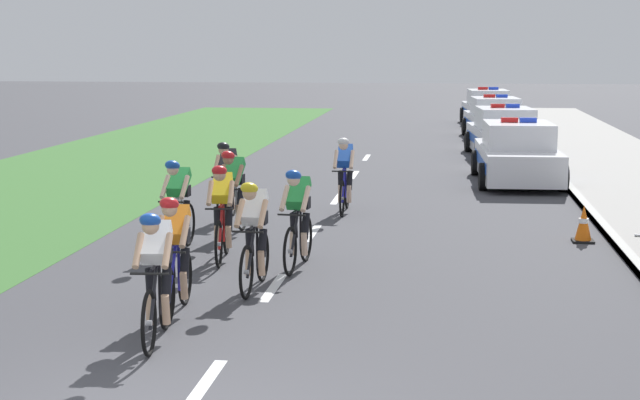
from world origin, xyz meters
TOP-DOWN VIEW (x-y plane):
  - kerb_edge at (5.19, 14.00)m, footprint 0.16×60.00m
  - grass_verge at (-7.09, 14.00)m, footprint 7.00×60.00m
  - lane_markings_centre at (0.00, 9.26)m, footprint 0.14×25.60m
  - cyclist_lead at (-0.85, 2.61)m, footprint 0.45×1.72m
  - cyclist_second at (-0.95, 3.72)m, footprint 0.43×1.72m
  - cyclist_third at (-0.23, 5.10)m, footprint 0.42×1.72m
  - cyclist_fourth at (0.16, 6.46)m, footprint 0.44×1.72m
  - cyclist_fifth at (-1.08, 6.84)m, footprint 0.45×1.72m
  - cyclist_sixth at (-1.92, 7.39)m, footprint 0.42×1.72m
  - cyclist_seventh at (-1.35, 8.87)m, footprint 0.45×1.72m
  - cyclist_eighth at (0.34, 11.50)m, footprint 0.42×1.72m
  - cyclist_ninth at (-1.79, 10.35)m, footprint 0.42×1.72m
  - police_car_nearest at (4.06, 16.31)m, footprint 2.12×4.46m
  - police_car_second at (4.06, 21.98)m, footprint 2.29×4.54m
  - police_car_third at (4.06, 27.82)m, footprint 2.28×4.54m
  - police_car_furthest at (4.06, 34.09)m, footprint 2.25×4.52m
  - traffic_cone_near at (4.67, 9.06)m, footprint 0.36×0.36m

SIDE VIEW (x-z plane):
  - lane_markings_centre at x=0.00m, z-range 0.00..0.01m
  - grass_verge at x=-7.09m, z-range 0.00..0.01m
  - kerb_edge at x=5.19m, z-range 0.00..0.13m
  - traffic_cone_near at x=4.67m, z-range -0.01..0.63m
  - police_car_nearest at x=4.06m, z-range -0.12..1.48m
  - police_car_second at x=4.06m, z-range -0.12..1.48m
  - police_car_third at x=4.06m, z-range -0.12..1.48m
  - police_car_furthest at x=4.06m, z-range -0.12..1.48m
  - cyclist_lead at x=-0.85m, z-range 0.00..1.57m
  - cyclist_second at x=-0.95m, z-range 0.00..1.57m
  - cyclist_third at x=-0.23m, z-range 0.00..1.57m
  - cyclist_fourth at x=0.16m, z-range 0.00..1.57m
  - cyclist_fifth at x=-1.08m, z-range 0.00..1.57m
  - cyclist_sixth at x=-1.92m, z-range 0.00..1.57m
  - cyclist_seventh at x=-1.35m, z-range 0.00..1.57m
  - cyclist_eighth at x=0.34m, z-range 0.00..1.57m
  - cyclist_ninth at x=-1.79m, z-range 0.00..1.57m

